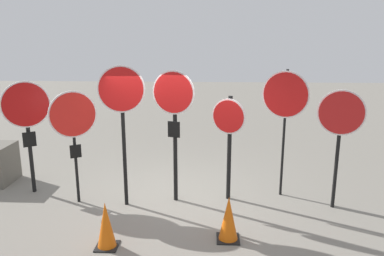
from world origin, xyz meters
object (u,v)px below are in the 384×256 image
(stop_sign_4, at_px, (229,130))
(stop_sign_0, at_px, (27,115))
(traffic_cone_0, at_px, (229,219))
(traffic_cone_1, at_px, (106,225))
(stop_sign_3, at_px, (174,110))
(stop_sign_6, at_px, (340,123))
(stop_sign_1, at_px, (73,121))
(stop_sign_5, at_px, (285,101))
(stop_sign_2, at_px, (122,105))

(stop_sign_4, bearing_deg, stop_sign_0, -155.52)
(stop_sign_4, distance_m, traffic_cone_0, 1.88)
(traffic_cone_0, relative_size, traffic_cone_1, 0.99)
(stop_sign_3, height_order, traffic_cone_0, stop_sign_3)
(stop_sign_6, bearing_deg, stop_sign_1, -161.78)
(stop_sign_1, relative_size, stop_sign_5, 0.86)
(stop_sign_6, bearing_deg, stop_sign_4, -170.58)
(stop_sign_4, height_order, traffic_cone_1, stop_sign_4)
(stop_sign_1, distance_m, stop_sign_5, 4.05)
(stop_sign_0, xyz_separation_m, stop_sign_4, (4.02, -0.14, -0.23))
(stop_sign_5, relative_size, stop_sign_6, 1.13)
(stop_sign_1, height_order, stop_sign_4, stop_sign_1)
(stop_sign_5, height_order, traffic_cone_0, stop_sign_5)
(stop_sign_1, bearing_deg, stop_sign_6, -31.00)
(stop_sign_1, height_order, stop_sign_6, stop_sign_6)
(traffic_cone_1, bearing_deg, stop_sign_1, 122.06)
(stop_sign_6, bearing_deg, stop_sign_3, -165.14)
(stop_sign_0, distance_m, stop_sign_1, 1.19)
(stop_sign_2, height_order, stop_sign_6, stop_sign_2)
(stop_sign_5, height_order, traffic_cone_1, stop_sign_5)
(stop_sign_1, distance_m, stop_sign_2, 1.01)
(stop_sign_0, xyz_separation_m, stop_sign_5, (5.11, 0.09, 0.31))
(traffic_cone_0, bearing_deg, stop_sign_2, 148.69)
(stop_sign_3, relative_size, stop_sign_5, 1.00)
(stop_sign_3, xyz_separation_m, stop_sign_5, (2.13, 0.36, 0.13))
(stop_sign_3, distance_m, traffic_cone_0, 2.27)
(stop_sign_4, xyz_separation_m, stop_sign_6, (1.99, -0.31, 0.24))
(stop_sign_0, height_order, stop_sign_3, stop_sign_3)
(stop_sign_4, bearing_deg, traffic_cone_1, -109.81)
(traffic_cone_0, bearing_deg, stop_sign_1, 156.54)
(stop_sign_1, xyz_separation_m, stop_sign_5, (4.00, 0.53, 0.33))
(traffic_cone_1, bearing_deg, traffic_cone_0, 9.35)
(traffic_cone_1, bearing_deg, stop_sign_3, 62.46)
(stop_sign_1, relative_size, stop_sign_3, 0.86)
(stop_sign_0, height_order, stop_sign_6, stop_sign_0)
(stop_sign_1, relative_size, stop_sign_6, 0.98)
(stop_sign_3, relative_size, stop_sign_4, 1.24)
(stop_sign_3, distance_m, stop_sign_6, 3.04)
(traffic_cone_1, bearing_deg, stop_sign_5, 34.54)
(stop_sign_5, bearing_deg, traffic_cone_0, -97.04)
(stop_sign_4, relative_size, stop_sign_5, 0.81)
(stop_sign_1, bearing_deg, stop_sign_5, -23.31)
(stop_sign_2, relative_size, stop_sign_4, 1.29)
(stop_sign_1, bearing_deg, stop_sign_0, 127.17)
(stop_sign_0, xyz_separation_m, stop_sign_6, (6.01, -0.46, 0.01))
(stop_sign_6, height_order, traffic_cone_0, stop_sign_6)
(stop_sign_0, relative_size, stop_sign_4, 1.12)
(stop_sign_2, height_order, stop_sign_3, stop_sign_2)
(stop_sign_4, bearing_deg, stop_sign_6, 17.61)
(stop_sign_3, bearing_deg, traffic_cone_0, -39.43)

